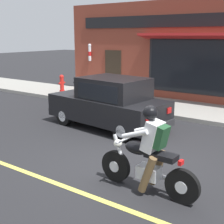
% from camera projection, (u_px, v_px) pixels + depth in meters
% --- Properties ---
extents(ground_plane, '(80.00, 80.00, 0.00)m').
position_uv_depth(ground_plane, '(125.00, 159.00, 7.21)').
color(ground_plane, black).
extents(sidewalk_curb, '(2.60, 22.00, 0.14)m').
position_uv_depth(sidewalk_curb, '(132.00, 102.00, 12.99)').
color(sidewalk_curb, gray).
rests_on(sidewalk_curb, ground).
extents(storefront_building, '(1.25, 10.75, 4.20)m').
position_uv_depth(storefront_building, '(175.00, 52.00, 13.09)').
color(storefront_building, brown).
rests_on(storefront_building, ground).
extents(motorcycle_with_rider, '(0.56, 2.02, 1.62)m').
position_uv_depth(motorcycle_with_rider, '(148.00, 157.00, 5.55)').
color(motorcycle_with_rider, black).
rests_on(motorcycle_with_rider, ground).
extents(car_hatchback, '(2.02, 3.93, 1.57)m').
position_uv_depth(car_hatchback, '(109.00, 103.00, 9.47)').
color(car_hatchback, black).
rests_on(car_hatchback, ground).
extents(fire_hydrant, '(0.36, 0.24, 0.88)m').
position_uv_depth(fire_hydrant, '(62.00, 84.00, 14.40)').
color(fire_hydrant, red).
rests_on(fire_hydrant, sidewalk_curb).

